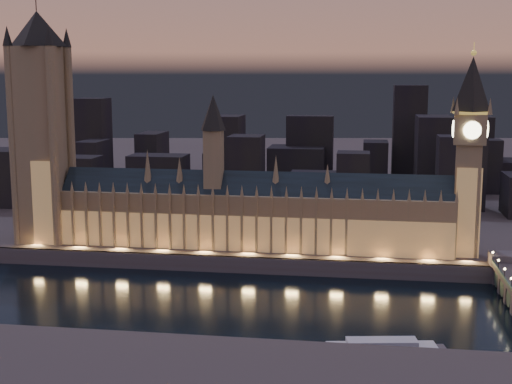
# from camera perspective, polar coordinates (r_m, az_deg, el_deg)

# --- Properties ---
(ground_plane) EXTENTS (2000.00, 2000.00, 0.00)m
(ground_plane) POSITION_cam_1_polar(r_m,az_deg,el_deg) (312.39, -2.45, -8.51)
(ground_plane) COLOR black
(ground_plane) RESTS_ON ground
(north_bank) EXTENTS (2000.00, 960.00, 8.00)m
(north_bank) POSITION_cam_1_polar(r_m,az_deg,el_deg) (818.90, 4.55, 2.89)
(north_bank) COLOR #4B3F3F
(north_bank) RESTS_ON ground
(embankment_wall) EXTENTS (2000.00, 2.50, 8.00)m
(embankment_wall) POSITION_cam_1_polar(r_m,az_deg,el_deg) (349.91, -1.16, -5.85)
(embankment_wall) COLOR #534849
(embankment_wall) RESTS_ON ground
(palace_of_westminster) EXTENTS (202.00, 22.63, 78.00)m
(palace_of_westminster) POSITION_cam_1_polar(r_m,az_deg,el_deg) (364.59, -0.44, -1.62)
(palace_of_westminster) COLOR gray
(palace_of_westminster) RESTS_ON north_bank
(victoria_tower) EXTENTS (31.68, 31.68, 132.19)m
(victoria_tower) POSITION_cam_1_polar(r_m,az_deg,el_deg) (391.97, -16.79, 5.75)
(victoria_tower) COLOR gray
(victoria_tower) RESTS_ON north_bank
(elizabeth_tower) EXTENTS (18.00, 18.00, 103.03)m
(elizabeth_tower) POSITION_cam_1_polar(r_m,az_deg,el_deg) (358.47, 16.72, 4.09)
(elizabeth_tower) COLOR gray
(elizabeth_tower) RESTS_ON north_bank
(river_boat) EXTENTS (47.66, 18.56, 4.50)m
(river_boat) POSITION_cam_1_polar(r_m,az_deg,el_deg) (258.74, 10.02, -12.15)
(river_boat) COLOR #534849
(river_boat) RESTS_ON ground
(city_backdrop) EXTENTS (477.45, 215.63, 79.59)m
(city_backdrop) POSITION_cam_1_polar(r_m,az_deg,el_deg) (543.18, 6.87, 2.46)
(city_backdrop) COLOR black
(city_backdrop) RESTS_ON north_bank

